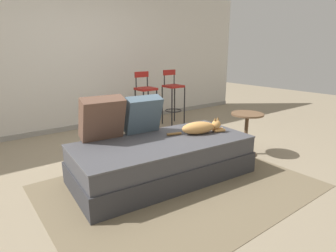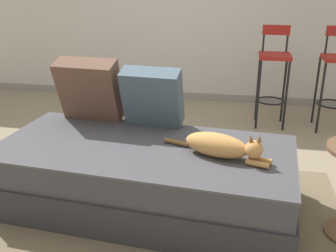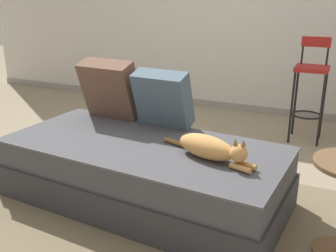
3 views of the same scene
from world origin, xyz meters
name	(u,v)px [view 2 (image 2 of 3)]	position (x,y,z in m)	size (l,w,h in m)	color
ground_plane	(157,177)	(0.00, 0.00, 0.00)	(16.00, 16.00, 0.00)	gray
wall_baseboard_trim	(192,96)	(0.00, 2.20, 0.04)	(8.00, 0.02, 0.09)	gray
area_rug	(134,228)	(0.00, -0.70, 0.00)	(2.73, 2.06, 0.01)	#75664C
couch	(144,175)	(0.00, -0.40, 0.23)	(2.10, 1.12, 0.45)	#353539
throw_pillow_corner	(90,90)	(-0.53, 0.02, 0.70)	(0.50, 0.34, 0.50)	brown
throw_pillow_middle	(153,97)	(-0.02, -0.02, 0.68)	(0.46, 0.31, 0.46)	#4C6070
cat	(221,146)	(0.52, -0.47, 0.52)	(0.71, 0.32, 0.19)	tan
bar_stool_near_window	(273,69)	(0.95, 1.42, 0.61)	(0.32, 0.32, 1.05)	black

